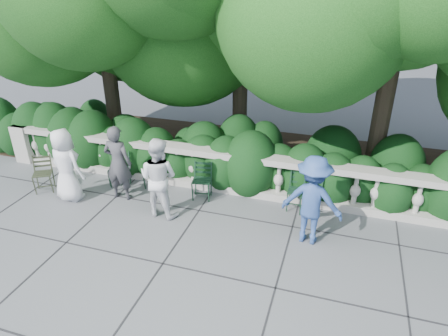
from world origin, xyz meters
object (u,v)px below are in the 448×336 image
(chair_a, at_px, (153,190))
(person_woman_grey, at_px, (118,163))
(chair_b, at_px, (118,188))
(chair_weathered, at_px, (45,194))
(chair_e, at_px, (295,213))
(person_businessman, at_px, (66,165))
(chair_c, at_px, (201,201))
(chair_d, at_px, (308,217))
(person_casual_man, at_px, (159,178))
(person_older_blue, at_px, (312,200))

(chair_a, relative_size, person_woman_grey, 0.49)
(chair_b, bearing_deg, chair_weathered, -157.27)
(chair_e, bearing_deg, person_businessman, -170.50)
(chair_e, xyz_separation_m, person_woman_grey, (-3.83, -0.52, 0.86))
(chair_e, relative_size, chair_weathered, 1.00)
(chair_c, relative_size, person_businessman, 0.51)
(chair_c, xyz_separation_m, person_woman_grey, (-1.76, -0.36, 0.86))
(chair_d, distance_m, chair_e, 0.29)
(chair_e, relative_size, person_businessman, 0.51)
(person_woman_grey, bearing_deg, chair_d, -175.21)
(chair_a, bearing_deg, chair_e, -4.40)
(chair_c, bearing_deg, chair_e, -4.71)
(chair_c, bearing_deg, person_businessman, -174.26)
(chair_a, bearing_deg, chair_c, -11.19)
(chair_e, relative_size, person_woman_grey, 0.49)
(chair_d, relative_size, person_businessman, 0.51)
(chair_d, relative_size, chair_weathered, 1.00)
(chair_weathered, bearing_deg, chair_a, -9.18)
(chair_a, bearing_deg, person_businessman, -154.92)
(chair_weathered, distance_m, person_casual_man, 3.02)
(chair_c, distance_m, person_woman_grey, 1.99)
(chair_e, distance_m, person_casual_man, 2.96)
(chair_e, bearing_deg, person_woman_grey, -173.32)
(chair_b, bearing_deg, person_casual_man, -28.15)
(chair_e, height_order, person_businessman, person_businessman)
(person_older_blue, bearing_deg, chair_e, -60.87)
(chair_b, distance_m, person_casual_man, 1.79)
(person_woman_grey, distance_m, person_older_blue, 4.21)
(chair_a, distance_m, chair_b, 0.83)
(chair_d, distance_m, person_casual_man, 3.20)
(chair_c, bearing_deg, person_casual_man, -141.45)
(chair_weathered, bearing_deg, person_woman_grey, -18.05)
(chair_weathered, bearing_deg, chair_d, -22.58)
(person_woman_grey, relative_size, person_older_blue, 0.99)
(chair_c, bearing_deg, person_older_blue, -25.15)
(chair_b, distance_m, person_older_blue, 4.63)
(chair_weathered, height_order, person_casual_man, person_casual_man)
(chair_b, distance_m, chair_weathered, 1.64)
(chair_e, height_order, person_casual_man, person_casual_man)
(chair_a, height_order, person_older_blue, person_older_blue)
(chair_d, xyz_separation_m, person_businessman, (-5.17, -0.84, 0.83))
(chair_b, relative_size, person_older_blue, 0.48)
(chair_d, bearing_deg, chair_e, 167.99)
(chair_e, relative_size, person_older_blue, 0.48)
(chair_b, xyz_separation_m, person_casual_man, (1.43, -0.66, 0.85))
(chair_b, bearing_deg, person_woman_grey, -50.09)
(person_casual_man, distance_m, person_older_blue, 3.07)
(chair_a, relative_size, chair_c, 1.00)
(chair_a, height_order, chair_d, same)
(chair_e, bearing_deg, chair_b, -178.29)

